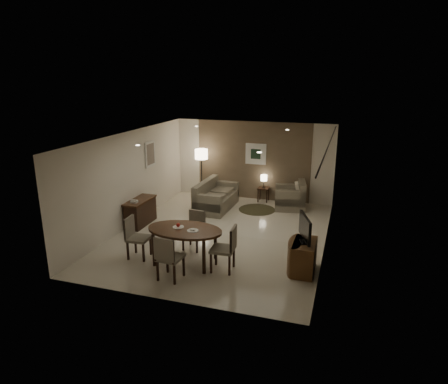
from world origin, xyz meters
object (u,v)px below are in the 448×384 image
(dining_table, at_px, (185,246))
(sofa, at_px, (216,195))
(chair_near, at_px, (170,257))
(tv_cabinet, at_px, (304,257))
(chair_right, at_px, (223,249))
(side_table, at_px, (263,194))
(armchair, at_px, (290,195))
(floor_lamp, at_px, (202,174))
(chair_far, at_px, (193,231))
(chair_left, at_px, (139,238))
(console_desk, at_px, (140,212))

(dining_table, distance_m, sofa, 3.96)
(dining_table, bearing_deg, chair_near, -89.42)
(tv_cabinet, height_order, dining_table, dining_table)
(chair_right, distance_m, side_table, 5.25)
(armchair, xyz_separation_m, floor_lamp, (-3.14, 0.18, 0.42))
(chair_far, bearing_deg, dining_table, -77.12)
(tv_cabinet, xyz_separation_m, chair_far, (-2.78, 0.37, 0.13))
(chair_far, relative_size, side_table, 1.97)
(chair_far, distance_m, floor_lamp, 4.34)
(sofa, bearing_deg, chair_right, -157.88)
(tv_cabinet, height_order, chair_left, chair_left)
(dining_table, xyz_separation_m, floor_lamp, (-1.43, 4.86, 0.46))
(chair_near, bearing_deg, chair_far, -81.11)
(chair_near, relative_size, chair_far, 1.06)
(chair_near, xyz_separation_m, sofa, (-0.58, 4.73, -0.06))
(chair_right, bearing_deg, dining_table, -100.11)
(dining_table, height_order, chair_right, chair_right)
(chair_far, height_order, floor_lamp, floor_lamp)
(console_desk, distance_m, chair_near, 3.49)
(floor_lamp, bearing_deg, chair_far, -71.98)
(armchair, distance_m, floor_lamp, 3.17)
(side_table, bearing_deg, console_desk, -132.14)
(console_desk, relative_size, sofa, 0.63)
(sofa, bearing_deg, dining_table, -170.23)
(console_desk, height_order, armchair, armchair)
(chair_far, xyz_separation_m, chair_left, (-1.05, -0.85, 0.02))
(chair_right, height_order, sofa, chair_right)
(console_desk, bearing_deg, chair_left, -61.66)
(chair_left, xyz_separation_m, side_table, (1.88, 5.22, -0.26))
(side_table, bearing_deg, armchair, -24.41)
(dining_table, height_order, chair_left, chair_left)
(tv_cabinet, height_order, armchair, armchair)
(console_desk, relative_size, floor_lamp, 0.69)
(chair_far, height_order, chair_left, chair_left)
(console_desk, xyz_separation_m, dining_table, (2.21, -1.87, 0.04))
(console_desk, distance_m, floor_lamp, 3.12)
(chair_near, bearing_deg, console_desk, -45.39)
(console_desk, bearing_deg, tv_cabinet, -17.05)
(console_desk, distance_m, chair_right, 3.73)
(tv_cabinet, relative_size, armchair, 0.89)
(chair_left, bearing_deg, tv_cabinet, -86.11)
(chair_near, distance_m, chair_left, 1.36)
(dining_table, distance_m, chair_left, 1.15)
(chair_right, xyz_separation_m, floor_lamp, (-2.38, 4.97, 0.35))
(dining_table, bearing_deg, chair_far, 97.33)
(armchair, height_order, side_table, armchair)
(tv_cabinet, bearing_deg, chair_near, -156.08)
(tv_cabinet, height_order, sofa, sofa)
(chair_left, xyz_separation_m, floor_lamp, (-0.29, 4.96, 0.37))
(chair_right, bearing_deg, chair_near, -56.70)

